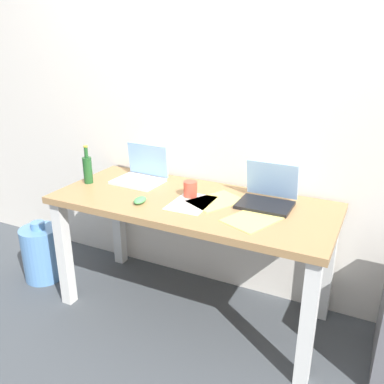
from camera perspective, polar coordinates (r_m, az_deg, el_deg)
ground_plane at (r=2.71m, az=0.00°, el=-15.98°), size 8.00×8.00×0.00m
back_wall at (r=2.56m, az=4.16°, el=13.57°), size 5.20×0.08×2.60m
desk at (r=2.38m, az=0.00°, el=-3.56°), size 1.63×0.69×0.75m
laptop_left at (r=2.65m, az=-7.14°, el=2.52°), size 0.31×0.26×0.23m
laptop_right at (r=2.30m, az=10.52°, el=-0.54°), size 0.29×0.25×0.23m
beer_bottle at (r=2.67m, az=-14.43°, el=3.17°), size 0.06×0.06×0.25m
computer_mouse at (r=2.31m, az=-7.30°, el=-1.15°), size 0.07×0.10×0.03m
coffee_mug at (r=2.37m, az=-0.24°, el=0.39°), size 0.08×0.08×0.09m
paper_sheet_near_back at (r=2.32m, az=3.38°, el=-1.25°), size 0.32×0.36×0.00m
paper_sheet_front_right at (r=2.12m, az=8.58°, el=-3.72°), size 0.30×0.35×0.00m
paper_sheet_center at (r=2.29m, az=-0.11°, el=-1.53°), size 0.22×0.30×0.00m
water_cooler_jug at (r=3.09m, az=-20.32°, el=-8.02°), size 0.27×0.27×0.44m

